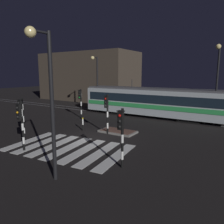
{
  "coord_description": "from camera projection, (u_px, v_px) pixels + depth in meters",
  "views": [
    {
      "loc": [
        9.87,
        -12.65,
        4.81
      ],
      "look_at": [
        -0.66,
        3.67,
        1.4
      ],
      "focal_mm": 35.25,
      "sensor_mm": 36.0,
      "label": 1
    }
  ],
  "objects": [
    {
      "name": "ground_plane",
      "position": [
        93.0,
        138.0,
        16.57
      ],
      "size": [
        120.0,
        120.0,
        0.0
      ],
      "primitive_type": "plane",
      "color": "black"
    },
    {
      "name": "rail_near",
      "position": [
        145.0,
        117.0,
        24.27
      ],
      "size": [
        80.0,
        0.12,
        0.03
      ],
      "primitive_type": "cube",
      "color": "#59595E",
      "rests_on": "ground"
    },
    {
      "name": "rail_far",
      "position": [
        150.0,
        115.0,
        25.46
      ],
      "size": [
        80.0,
        0.12,
        0.03
      ],
      "primitive_type": "cube",
      "color": "#59595E",
      "rests_on": "ground"
    },
    {
      "name": "crosswalk_zebra",
      "position": [
        68.0,
        148.0,
        14.39
      ],
      "size": [
        8.13,
        5.57,
        0.02
      ],
      "color": "silver",
      "rests_on": "ground"
    },
    {
      "name": "traffic_island",
      "position": [
        118.0,
        131.0,
        18.14
      ],
      "size": [
        2.99,
        1.6,
        0.18
      ],
      "color": "slate",
      "rests_on": "ground"
    },
    {
      "name": "traffic_light_median_centre",
      "position": [
        107.0,
        108.0,
        17.33
      ],
      "size": [
        0.36,
        0.42,
        3.2
      ],
      "color": "black",
      "rests_on": "ground"
    },
    {
      "name": "traffic_light_corner_near_left",
      "position": [
        22.0,
        112.0,
        15.94
      ],
      "size": [
        0.36,
        0.42,
        3.06
      ],
      "color": "black",
      "rests_on": "ground"
    },
    {
      "name": "traffic_light_corner_far_left",
      "position": [
        80.0,
        99.0,
        23.55
      ],
      "size": [
        0.36,
        0.42,
        3.18
      ],
      "color": "black",
      "rests_on": "ground"
    },
    {
      "name": "traffic_light_kerb_mid_left",
      "position": [
        21.0,
        119.0,
        13.5
      ],
      "size": [
        0.36,
        0.42,
        3.09
      ],
      "color": "black",
      "rests_on": "ground"
    },
    {
      "name": "traffic_light_corner_near_right",
      "position": [
        121.0,
        130.0,
        10.98
      ],
      "size": [
        0.36,
        0.42,
        3.11
      ],
      "color": "black",
      "rests_on": "ground"
    },
    {
      "name": "street_lamp_trackside_right",
      "position": [
        217.0,
        76.0,
        19.55
      ],
      "size": [
        0.44,
        1.21,
        7.28
      ],
      "color": "black",
      "rests_on": "ground"
    },
    {
      "name": "street_lamp_trackside_left",
      "position": [
        96.0,
        77.0,
        26.94
      ],
      "size": [
        0.44,
        1.21,
        6.85
      ],
      "color": "black",
      "rests_on": "ground"
    },
    {
      "name": "street_lamp_near_kerb",
      "position": [
        46.0,
        88.0,
        9.21
      ],
      "size": [
        0.44,
        1.21,
        6.58
      ],
      "color": "black",
      "rests_on": "ground"
    },
    {
      "name": "tram",
      "position": [
        151.0,
        101.0,
        24.37
      ],
      "size": [
        16.01,
        2.58,
        4.15
      ],
      "color": "#B2BCC1",
      "rests_on": "ground"
    },
    {
      "name": "bollard_island_edge",
      "position": [
        83.0,
        124.0,
        18.74
      ],
      "size": [
        0.12,
        0.12,
        1.11
      ],
      "color": "black",
      "rests_on": "ground"
    },
    {
      "name": "building_backdrop",
      "position": [
        88.0,
        77.0,
        40.47
      ],
      "size": [
        17.66,
        8.0,
        8.45
      ],
      "primitive_type": "cube",
      "color": "#42382D",
      "rests_on": "ground"
    }
  ]
}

